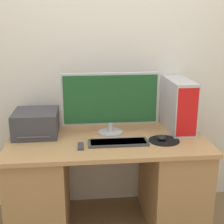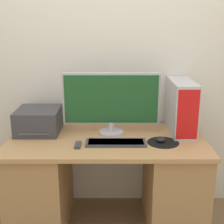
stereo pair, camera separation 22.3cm
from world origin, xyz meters
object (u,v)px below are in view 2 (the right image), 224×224
at_px(monitor, 112,101).
at_px(keyboard, 117,143).
at_px(mouse, 161,139).
at_px(remote_control, 79,145).
at_px(computer_tower, 182,107).
at_px(printer, 39,121).

bearing_deg(monitor, keyboard, -81.60).
height_order(keyboard, mouse, mouse).
height_order(keyboard, remote_control, keyboard).
distance_m(keyboard, remote_control, 0.27).
relative_size(keyboard, remote_control, 3.66).
relative_size(monitor, keyboard, 1.73).
distance_m(computer_tower, printer, 1.10).
bearing_deg(printer, monitor, -2.50).
xyz_separation_m(keyboard, printer, (-0.59, 0.25, 0.08)).
height_order(mouse, computer_tower, computer_tower).
relative_size(keyboard, computer_tower, 0.93).
distance_m(mouse, computer_tower, 0.35).
xyz_separation_m(keyboard, computer_tower, (0.50, 0.26, 0.19)).
xyz_separation_m(monitor, remote_control, (-0.23, -0.26, -0.25)).
relative_size(mouse, remote_control, 0.64).
height_order(keyboard, computer_tower, computer_tower).
distance_m(monitor, keyboard, 0.34).
height_order(printer, remote_control, printer).
xyz_separation_m(computer_tower, printer, (-1.10, -0.01, -0.11)).
bearing_deg(monitor, remote_control, -131.12).
bearing_deg(computer_tower, monitor, -175.84).
height_order(monitor, keyboard, monitor).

